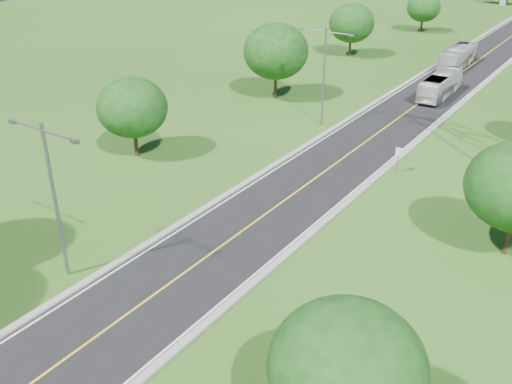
% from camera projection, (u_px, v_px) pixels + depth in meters
% --- Properties ---
extents(ground, '(260.00, 260.00, 0.00)m').
position_uv_depth(ground, '(426.00, 99.00, 68.06)').
color(ground, '#264814').
rests_on(ground, ground).
extents(road, '(8.00, 150.00, 0.06)m').
position_uv_depth(road, '(442.00, 87.00, 72.46)').
color(road, black).
rests_on(road, ground).
extents(curb_left, '(0.50, 150.00, 0.22)m').
position_uv_depth(curb_left, '(410.00, 81.00, 74.57)').
color(curb_left, gray).
rests_on(curb_left, ground).
extents(curb_right, '(0.50, 150.00, 0.22)m').
position_uv_depth(curb_right, '(476.00, 91.00, 70.28)').
color(curb_right, gray).
rests_on(curb_right, ground).
extents(speed_limit_sign, '(0.55, 0.09, 2.40)m').
position_uv_depth(speed_limit_sign, '(398.00, 156.00, 48.53)').
color(speed_limit_sign, slate).
rests_on(speed_limit_sign, ground).
extents(streetlight_near_left, '(5.90, 0.25, 10.00)m').
position_uv_depth(streetlight_near_left, '(53.00, 189.00, 33.12)').
color(streetlight_near_left, slate).
rests_on(streetlight_near_left, ground).
extents(streetlight_mid_left, '(5.90, 0.25, 10.00)m').
position_uv_depth(streetlight_mid_left, '(324.00, 69.00, 57.39)').
color(streetlight_mid_left, slate).
rests_on(streetlight_mid_left, ground).
extents(tree_lb, '(6.30, 6.30, 7.33)m').
position_uv_depth(tree_lb, '(132.00, 108.00, 50.53)').
color(tree_lb, black).
rests_on(tree_lb, ground).
extents(tree_lc, '(7.56, 7.56, 8.79)m').
position_uv_depth(tree_lc, '(276.00, 51.00, 65.78)').
color(tree_lc, black).
rests_on(tree_lc, ground).
extents(tree_ld, '(6.72, 6.72, 7.82)m').
position_uv_depth(tree_ld, '(352.00, 23.00, 84.71)').
color(tree_ld, black).
rests_on(tree_ld, ground).
extents(tree_le, '(5.88, 5.88, 6.84)m').
position_uv_depth(tree_le, '(424.00, 7.00, 101.38)').
color(tree_le, black).
rests_on(tree_le, ground).
extents(tree_ra, '(6.30, 6.30, 7.33)m').
position_uv_depth(tree_ra, '(347.00, 369.00, 22.13)').
color(tree_ra, black).
rests_on(tree_ra, ground).
extents(bus_outbound, '(2.56, 10.20, 2.83)m').
position_uv_depth(bus_outbound, '(440.00, 85.00, 68.00)').
color(bus_outbound, silver).
rests_on(bus_outbound, road).
extents(bus_inbound, '(2.64, 10.79, 3.00)m').
position_uv_depth(bus_inbound, '(458.00, 56.00, 80.40)').
color(bus_inbound, silver).
rests_on(bus_inbound, road).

